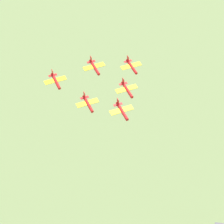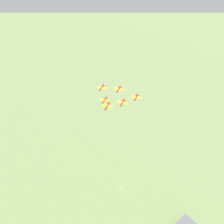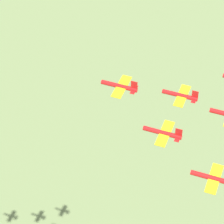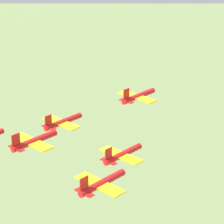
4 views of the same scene
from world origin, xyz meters
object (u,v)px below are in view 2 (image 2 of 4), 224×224
at_px(jet_5, 102,88).
at_px(jet_4, 119,89).
at_px(jet_2, 105,100).
at_px(jet_3, 136,97).
at_px(jet_0, 107,106).
at_px(jet_1, 123,103).

bearing_deg(jet_5, jet_4, 180.00).
bearing_deg(jet_2, jet_3, -150.46).
height_order(jet_0, jet_2, jet_0).
bearing_deg(jet_4, jet_1, 120.47).
relative_size(jet_0, jet_4, 1.00).
height_order(jet_0, jet_3, jet_0).
relative_size(jet_4, jet_5, 1.00).
bearing_deg(jet_5, jet_0, 120.47).
distance_m(jet_0, jet_4, 23.14).
distance_m(jet_2, jet_3, 23.46).
xyz_separation_m(jet_1, jet_2, (6.79, -11.79, -1.37)).
bearing_deg(jet_3, jet_5, 0.00).
bearing_deg(jet_1, jet_4, -59.53).
bearing_deg(jet_2, jet_1, -180.00).
distance_m(jet_1, jet_5, 23.49).
distance_m(jet_2, jet_5, 13.66).
bearing_deg(jet_2, jet_0, 120.47).
xyz_separation_m(jet_0, jet_2, (-6.63, -11.67, -4.58)).
relative_size(jet_3, jet_5, 1.00).
bearing_deg(jet_4, jet_2, 59.53).
bearing_deg(jet_3, jet_2, 29.54).
height_order(jet_2, jet_4, jet_4).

